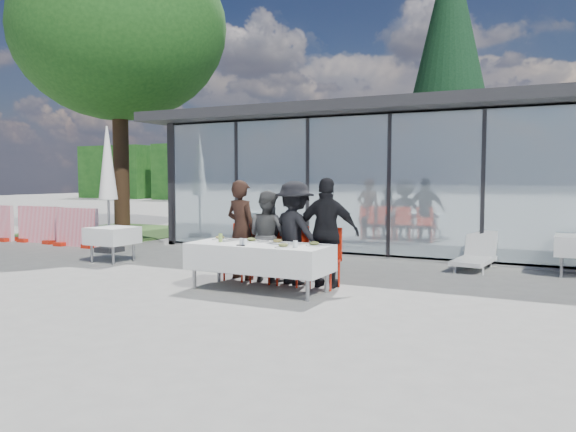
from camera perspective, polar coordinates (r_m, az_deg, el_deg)
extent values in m
plane|color=gray|center=(9.24, -3.35, -7.24)|extent=(90.00, 90.00, 0.00)
cube|color=gray|center=(16.13, 17.55, -2.42)|extent=(14.00, 8.00, 0.10)
cube|color=black|center=(19.90, 19.47, 3.19)|extent=(14.00, 0.20, 3.20)
cube|color=black|center=(18.44, -4.04, 3.37)|extent=(0.20, 8.00, 3.20)
cube|color=silver|center=(12.14, 14.66, 2.92)|extent=(13.60, 0.06, 3.10)
cube|color=#2D2D30|center=(15.72, 17.57, 9.36)|extent=(14.80, 8.80, 0.24)
cube|color=#262628|center=(15.11, -11.46, 3.16)|extent=(0.08, 0.10, 3.10)
cube|color=#262628|center=(13.99, -5.20, 3.16)|extent=(0.08, 0.10, 3.10)
cube|color=#262628|center=(13.07, 2.06, 3.12)|extent=(0.08, 0.10, 3.10)
cube|color=#262628|center=(12.38, 10.26, 3.01)|extent=(0.08, 0.10, 3.10)
cube|color=#262628|center=(11.97, 19.22, 2.82)|extent=(0.08, 0.10, 3.10)
cube|color=#B91E0C|center=(15.26, 7.35, -1.11)|extent=(0.45, 0.45, 0.90)
cube|color=#B91E0C|center=(15.31, 13.28, -1.17)|extent=(0.45, 0.45, 0.90)
cube|color=#B91E0C|center=(14.43, 22.50, -1.67)|extent=(0.45, 0.45, 0.90)
cube|color=#153E13|center=(49.79, -17.18, 4.28)|extent=(6.50, 2.00, 4.40)
cube|color=#153E13|center=(44.60, -9.74, 4.46)|extent=(6.50, 2.00, 4.40)
cube|color=#153E13|center=(40.36, -0.55, 4.57)|extent=(6.50, 2.00, 4.40)
cube|color=#153E13|center=(37.36, 10.45, 4.55)|extent=(6.50, 2.00, 4.40)
cube|color=#153E13|center=(35.92, 22.82, 4.33)|extent=(6.50, 2.00, 4.40)
cube|color=silver|center=(8.87, -2.93, -4.18)|extent=(2.26, 0.96, 0.42)
cylinder|color=gray|center=(9.14, -9.50, -5.15)|extent=(0.06, 0.06, 0.71)
cylinder|color=gray|center=(8.14, 2.00, -6.24)|extent=(0.06, 0.06, 0.71)
cylinder|color=gray|center=(9.71, -7.04, -4.59)|extent=(0.06, 0.06, 0.71)
cylinder|color=gray|center=(8.77, 3.93, -5.50)|extent=(0.06, 0.06, 0.71)
imported|color=black|center=(9.89, -4.76, -1.41)|extent=(0.75, 0.75, 1.74)
cube|color=#B91E0C|center=(9.85, -5.07, -3.90)|extent=(0.44, 0.44, 0.05)
cube|color=#B91E0C|center=(9.98, -4.47, -2.34)|extent=(0.44, 0.04, 0.55)
cylinder|color=#B91E0C|center=(9.83, -6.51, -5.31)|extent=(0.04, 0.04, 0.43)
cylinder|color=#B91E0C|center=(9.64, -4.72, -5.48)|extent=(0.04, 0.04, 0.43)
cylinder|color=#B91E0C|center=(10.13, -5.39, -5.02)|extent=(0.04, 0.04, 0.43)
cylinder|color=#B91E0C|center=(9.94, -3.63, -5.18)|extent=(0.04, 0.04, 0.43)
imported|color=#4C4C4C|center=(9.63, -2.07, -2.07)|extent=(0.95, 0.95, 1.56)
cube|color=#B91E0C|center=(9.58, -2.37, -4.11)|extent=(0.44, 0.44, 0.05)
cube|color=#B91E0C|center=(9.72, -1.80, -2.50)|extent=(0.44, 0.04, 0.55)
cylinder|color=#B91E0C|center=(9.55, -3.85, -5.56)|extent=(0.04, 0.04, 0.43)
cylinder|color=#B91E0C|center=(9.37, -1.95, -5.74)|extent=(0.04, 0.04, 0.43)
cylinder|color=#B91E0C|center=(9.86, -2.78, -5.26)|extent=(0.04, 0.04, 0.43)
cylinder|color=#B91E0C|center=(9.69, -0.92, -5.42)|extent=(0.04, 0.04, 0.43)
imported|color=black|center=(9.39, 0.67, -1.73)|extent=(1.38, 1.38, 1.73)
cube|color=#B91E0C|center=(9.34, 0.38, -4.31)|extent=(0.44, 0.44, 0.05)
cube|color=#B91E0C|center=(9.49, 0.92, -2.66)|extent=(0.44, 0.04, 0.55)
cylinder|color=#B91E0C|center=(9.30, -1.11, -5.81)|extent=(0.04, 0.04, 0.43)
cylinder|color=#B91E0C|center=(9.14, 0.89, -5.99)|extent=(0.04, 0.04, 0.43)
cylinder|color=#B91E0C|center=(9.62, -0.10, -5.49)|extent=(0.04, 0.04, 0.43)
cylinder|color=#B91E0C|center=(9.46, 1.85, -5.65)|extent=(0.04, 0.04, 0.43)
imported|color=black|center=(9.14, 4.00, -1.69)|extent=(1.18, 1.18, 1.79)
cube|color=#B91E0C|center=(9.10, 3.72, -4.54)|extent=(0.44, 0.44, 0.05)
cube|color=#B91E0C|center=(9.25, 4.22, -2.85)|extent=(0.44, 0.04, 0.55)
cylinder|color=#B91E0C|center=(9.04, 2.21, -6.10)|extent=(0.04, 0.04, 0.43)
cylinder|color=#B91E0C|center=(8.90, 4.33, -6.27)|extent=(0.04, 0.04, 0.43)
cylinder|color=#B91E0C|center=(9.37, 3.14, -5.75)|extent=(0.04, 0.04, 0.43)
cylinder|color=#B91E0C|center=(9.23, 5.19, -5.90)|extent=(0.04, 0.04, 0.43)
cylinder|color=white|center=(9.49, -6.93, -2.34)|extent=(0.27, 0.27, 0.01)
ellipsoid|color=#B9884A|center=(9.48, -6.93, -2.14)|extent=(0.15, 0.15, 0.05)
cylinder|color=white|center=(9.12, -3.74, -2.58)|extent=(0.27, 0.27, 0.01)
ellipsoid|color=#3F5D23|center=(9.11, -3.74, -2.37)|extent=(0.15, 0.15, 0.05)
cylinder|color=white|center=(8.91, -1.05, -2.72)|extent=(0.27, 0.27, 0.01)
ellipsoid|color=#B9884A|center=(8.91, -1.05, -2.50)|extent=(0.15, 0.15, 0.05)
cylinder|color=white|center=(8.57, 2.68, -2.99)|extent=(0.27, 0.27, 0.01)
ellipsoid|color=#3F5D23|center=(8.57, 2.68, -2.77)|extent=(0.15, 0.15, 0.05)
cylinder|color=white|center=(8.36, -0.48, -3.17)|extent=(0.27, 0.27, 0.01)
ellipsoid|color=#3F5D23|center=(8.35, -0.48, -2.94)|extent=(0.15, 0.15, 0.05)
cylinder|color=#83A645|center=(9.13, -6.88, -2.20)|extent=(0.06, 0.06, 0.14)
cylinder|color=silver|center=(8.73, -4.74, -2.59)|extent=(0.07, 0.07, 0.10)
cylinder|color=silver|center=(8.38, 0.76, -2.86)|extent=(0.07, 0.07, 0.10)
cylinder|color=silver|center=(8.68, -4.41, -2.63)|extent=(0.07, 0.07, 0.10)
cube|color=black|center=(8.59, -4.83, -2.98)|extent=(0.14, 0.03, 0.01)
cube|color=silver|center=(12.45, -17.40, -1.90)|extent=(0.86, 0.86, 0.36)
cylinder|color=gray|center=(12.48, -19.33, -2.86)|extent=(0.05, 0.05, 0.72)
cylinder|color=gray|center=(12.05, -17.35, -3.05)|extent=(0.05, 0.05, 0.72)
cylinder|color=gray|center=(12.90, -17.41, -2.60)|extent=(0.05, 0.05, 0.72)
cylinder|color=gray|center=(12.49, -15.43, -2.77)|extent=(0.05, 0.05, 0.72)
cylinder|color=gray|center=(11.13, 26.04, -3.85)|extent=(0.05, 0.05, 0.72)
cylinder|color=gray|center=(11.72, 26.08, -3.47)|extent=(0.05, 0.05, 0.72)
cube|color=black|center=(14.14, -17.68, -3.26)|extent=(0.50, 0.50, 0.12)
cylinder|color=gray|center=(14.04, -17.80, 1.97)|extent=(0.06, 0.06, 2.70)
cone|color=white|center=(14.04, -17.86, 5.16)|extent=(0.44, 0.44, 1.74)
cube|color=red|center=(15.47, -20.65, -1.08)|extent=(1.40, 0.12, 1.00)
cube|color=#B91E0C|center=(15.88, -21.83, -2.62)|extent=(0.30, 0.45, 0.10)
cube|color=#B91E0C|center=(15.15, -19.33, -2.86)|extent=(0.30, 0.45, 0.10)
cube|color=red|center=(16.77, -23.97, -0.79)|extent=(1.40, 0.22, 1.00)
cube|color=#B91E0C|center=(17.20, -24.98, -2.22)|extent=(0.30, 0.45, 0.10)
cube|color=#B91E0C|center=(16.43, -22.82, -2.43)|extent=(0.30, 0.45, 0.10)
cube|color=#B91E0C|center=(17.59, -26.58, -2.14)|extent=(0.30, 0.45, 0.10)
cube|color=silver|center=(11.47, 18.32, -4.33)|extent=(0.74, 1.36, 0.08)
cube|color=silver|center=(11.96, 19.02, -2.70)|extent=(0.63, 0.33, 0.54)
cylinder|color=silver|center=(10.99, 16.58, -5.23)|extent=(0.04, 0.04, 0.14)
cylinder|color=silver|center=(10.91, 19.18, -5.35)|extent=(0.04, 0.04, 0.14)
cylinder|color=silver|center=(12.06, 17.52, -4.44)|extent=(0.04, 0.04, 0.14)
cylinder|color=silver|center=(11.99, 19.88, -4.54)|extent=(0.04, 0.04, 0.14)
cylinder|color=#382316|center=(19.03, -16.59, 5.04)|extent=(0.50, 0.50, 4.40)
ellipsoid|color=#153E13|center=(19.60, -16.85, 17.71)|extent=(7.04, 6.40, 5.76)
cylinder|color=#382316|center=(21.24, 15.80, 1.69)|extent=(0.44, 0.44, 2.00)
cone|color=black|center=(21.63, 16.06, 15.04)|extent=(4.00, 4.00, 9.00)
cube|color=#385926|center=(19.11, -16.46, -1.54)|extent=(5.00, 5.00, 0.02)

